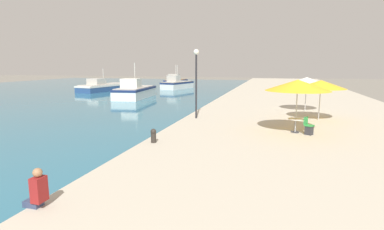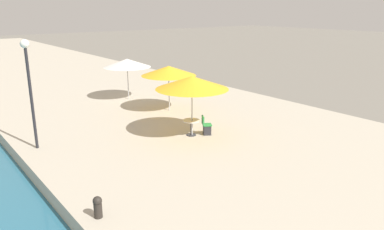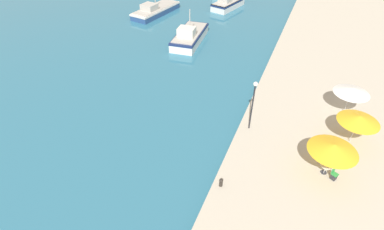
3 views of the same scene
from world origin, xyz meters
TOP-DOWN VIEW (x-y plane):
  - water_basin at (-28.00, 37.00)m, footprint 56.00×90.00m
  - quay_promenade at (8.00, 37.00)m, footprint 16.00×90.00m
  - fishing_boat_near at (-11.04, 33.94)m, footprint 3.89×8.38m
  - fishing_boat_mid at (-20.34, 41.63)m, footprint 4.55×9.63m
  - fishing_boat_far at (-10.43, 48.88)m, footprint 4.28×7.16m
  - cafe_umbrella_pink at (7.01, 16.13)m, footprint 3.32×3.32m
  - cafe_umbrella_white at (8.71, 20.45)m, footprint 3.11×3.11m
  - cafe_umbrella_striped at (8.22, 24.41)m, footprint 3.02×3.02m
  - cafe_table at (7.01, 16.19)m, footprint 0.80×0.80m
  - cafe_chair_left at (7.64, 15.83)m, footprint 0.57×0.56m
  - mooring_bollard at (0.57, 12.20)m, footprint 0.26×0.26m
  - lamppost at (0.84, 18.93)m, footprint 0.36×0.36m

SIDE VIEW (x-z plane):
  - water_basin at x=-28.00m, z-range 0.00..0.04m
  - quay_promenade at x=8.00m, z-range 0.00..0.59m
  - fishing_boat_mid at x=-20.34m, z-range -1.03..2.51m
  - fishing_boat_far at x=-10.43m, z-range -1.19..2.87m
  - fishing_boat_near at x=-11.04m, z-range -1.27..3.06m
  - cafe_chair_left at x=7.64m, z-range 0.46..1.37m
  - mooring_bollard at x=0.57m, z-range 0.61..1.27m
  - cafe_table at x=7.01m, z-range 0.75..1.49m
  - cafe_umbrella_white at x=8.71m, z-range 1.61..4.20m
  - cafe_umbrella_striped at x=8.22m, z-range 1.63..4.24m
  - cafe_umbrella_pink at x=7.01m, z-range 1.70..4.51m
  - lamppost at x=0.84m, z-range 1.40..5.96m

